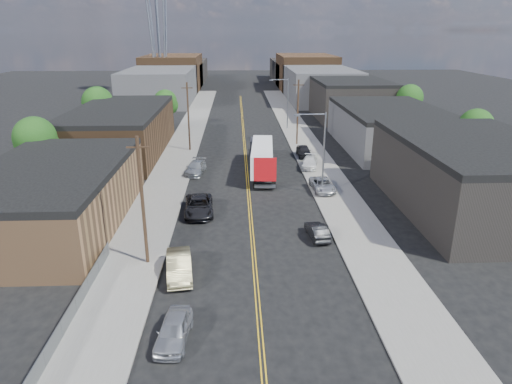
{
  "coord_description": "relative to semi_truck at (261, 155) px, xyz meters",
  "views": [
    {
      "loc": [
        -1.24,
        -21.57,
        16.95
      ],
      "look_at": [
        0.53,
        19.07,
        2.5
      ],
      "focal_mm": 32.0,
      "sensor_mm": 36.0,
      "label": 1
    }
  ],
  "objects": [
    {
      "name": "utility_pole_left_near",
      "position": [
        -10.06,
        -23.66,
        2.96
      ],
      "size": [
        1.6,
        0.26,
        10.0
      ],
      "color": "black",
      "rests_on": "ground"
    },
    {
      "name": "skyline_right_a",
      "position": [
        18.14,
        61.34,
        1.83
      ],
      "size": [
        16.0,
        30.0,
        8.0
      ],
      "primitive_type": "cube",
      "color": "#3D3D3F",
      "rests_on": "ground"
    },
    {
      "name": "sidewalk_left",
      "position": [
        -11.36,
        11.34,
        -2.1
      ],
      "size": [
        5.0,
        140.0,
        0.15
      ],
      "primitive_type": "cube",
      "color": "slate",
      "rests_on": "ground"
    },
    {
      "name": "car_right_lot_a",
      "position": [
        6.34,
        -7.82,
        -1.35
      ],
      "size": [
        2.53,
        4.99,
        1.35
      ],
      "primitive_type": "imported",
      "rotation": [
        0.0,
        0.0,
        0.06
      ],
      "color": "#B6B8BB",
      "rests_on": "sidewalk_right"
    },
    {
      "name": "warehouse_tan",
      "position": [
        -19.86,
        -15.66,
        0.63
      ],
      "size": [
        12.0,
        22.0,
        5.6
      ],
      "color": "brown",
      "rests_on": "ground"
    },
    {
      "name": "streetlight_near",
      "position": [
        5.74,
        -8.66,
        3.15
      ],
      "size": [
        3.39,
        0.25,
        9.0
      ],
      "color": "gray",
      "rests_on": "ground"
    },
    {
      "name": "chainlink_fence",
      "position": [
        -13.36,
        -30.16,
        -1.52
      ],
      "size": [
        0.05,
        16.0,
        1.22
      ],
      "color": "slate",
      "rests_on": "ground"
    },
    {
      "name": "skyline_left_c",
      "position": [
        -21.86,
        106.34,
        1.33
      ],
      "size": [
        16.0,
        40.0,
        7.0
      ],
      "primitive_type": "cube",
      "color": "black",
      "rests_on": "ground"
    },
    {
      "name": "skyline_left_a",
      "position": [
        -21.86,
        61.34,
        1.83
      ],
      "size": [
        16.0,
        30.0,
        8.0
      ],
      "primitive_type": "cube",
      "color": "#3D3D3F",
      "rests_on": "ground"
    },
    {
      "name": "industrial_right_b",
      "position": [
        20.14,
        12.34,
        0.88
      ],
      "size": [
        14.0,
        24.0,
        6.1
      ],
      "color": "#3D3D3F",
      "rests_on": "ground"
    },
    {
      "name": "tree_right_near",
      "position": [
        28.2,
        2.34,
        2.7
      ],
      "size": [
        4.6,
        4.48,
        7.44
      ],
      "color": "black",
      "rests_on": "ground"
    },
    {
      "name": "industrial_right_c",
      "position": [
        20.14,
        38.34,
        1.63
      ],
      "size": [
        14.0,
        22.0,
        7.6
      ],
      "color": "black",
      "rests_on": "ground"
    },
    {
      "name": "car_right_lot_b",
      "position": [
        6.34,
        1.3,
        -1.35
      ],
      "size": [
        2.78,
        4.9,
        1.34
      ],
      "primitive_type": "imported",
      "rotation": [
        0.0,
        0.0,
        -0.21
      ],
      "color": "silver",
      "rests_on": "sidewalk_right"
    },
    {
      "name": "car_left_d",
      "position": [
        -8.26,
        -0.3,
        -1.43
      ],
      "size": [
        2.75,
        5.38,
        1.49
      ],
      "primitive_type": "imported",
      "rotation": [
        0.0,
        0.0,
        -0.13
      ],
      "color": "#AAAEAF",
      "rests_on": "ground"
    },
    {
      "name": "car_left_c",
      "position": [
        -6.86,
        -13.64,
        -1.36
      ],
      "size": [
        3.12,
        6.05,
        1.63
      ],
      "primitive_type": "imported",
      "rotation": [
        0.0,
        0.0,
        0.07
      ],
      "color": "black",
      "rests_on": "ground"
    },
    {
      "name": "warehouse_brown",
      "position": [
        -19.86,
        10.34,
        1.13
      ],
      "size": [
        12.0,
        26.0,
        6.6
      ],
      "color": "#442E1B",
      "rests_on": "ground"
    },
    {
      "name": "utility_pole_left_far",
      "position": [
        -10.06,
        11.34,
        2.96
      ],
      "size": [
        1.6,
        0.26,
        10.0
      ],
      "color": "black",
      "rests_on": "ground"
    },
    {
      "name": "tree_left_near",
      "position": [
        -25.8,
        -3.66,
        3.0
      ],
      "size": [
        4.85,
        4.76,
        7.91
      ],
      "color": "black",
      "rests_on": "ground"
    },
    {
      "name": "skyline_left_b",
      "position": [
        -21.86,
        86.34,
        2.83
      ],
      "size": [
        16.0,
        26.0,
        10.0
      ],
      "primitive_type": "cube",
      "color": "#442E1B",
      "rests_on": "ground"
    },
    {
      "name": "car_ahead_truck",
      "position": [
        0.38,
        9.17,
        -1.48
      ],
      "size": [
        2.34,
        5.03,
        1.39
      ],
      "primitive_type": "imported",
      "rotation": [
        0.0,
        0.0,
        0.01
      ],
      "color": "black",
      "rests_on": "ground"
    },
    {
      "name": "semi_truck",
      "position": [
        0.0,
        0.0,
        0.0
      ],
      "size": [
        3.25,
        14.74,
        3.82
      ],
      "rotation": [
        0.0,
        0.0,
        -0.07
      ],
      "color": "silver",
      "rests_on": "ground"
    },
    {
      "name": "streetlight_far",
      "position": [
        5.74,
        26.34,
        3.15
      ],
      "size": [
        3.39,
        0.25,
        9.0
      ],
      "color": "gray",
      "rests_on": "ground"
    },
    {
      "name": "tree_left_mid",
      "position": [
        -25.8,
        21.34,
        3.31
      ],
      "size": [
        5.1,
        5.04,
        8.37
      ],
      "color": "black",
      "rests_on": "ground"
    },
    {
      "name": "centerline",
      "position": [
        -1.86,
        11.34,
        -2.17
      ],
      "size": [
        0.32,
        120.0,
        0.01
      ],
      "primitive_type": "cube",
      "color": "gold",
      "rests_on": "ground"
    },
    {
      "name": "tree_right_far",
      "position": [
        28.2,
        26.34,
        3.0
      ],
      "size": [
        4.85,
        4.76,
        7.91
      ],
      "color": "black",
      "rests_on": "ground"
    },
    {
      "name": "utility_pole_right",
      "position": [
        6.34,
        14.34,
        2.96
      ],
      "size": [
        1.6,
        0.26,
        10.0
      ],
      "color": "black",
      "rests_on": "ground"
    },
    {
      "name": "skyline_right_c",
      "position": [
        18.14,
        106.34,
        1.33
      ],
      "size": [
        16.0,
        40.0,
        7.0
      ],
      "primitive_type": "cube",
      "color": "black",
      "rests_on": "ground"
    },
    {
      "name": "car_right_lot_c",
      "position": [
        6.34,
        6.8,
        -1.26
      ],
      "size": [
        1.87,
        4.53,
        1.54
      ],
      "primitive_type": "imported",
      "rotation": [
        0.0,
        0.0,
        0.01
      ],
      "color": "black",
      "rests_on": "sidewalk_right"
    },
    {
      "name": "skyline_right_b",
      "position": [
        18.14,
        86.34,
        2.83
      ],
      "size": [
        16.0,
        26.0,
        10.0
      ],
      "primitive_type": "cube",
      "color": "#442E1B",
      "rests_on": "ground"
    },
    {
      "name": "car_right_oncoming",
      "position": [
        3.74,
        -19.63,
        -1.53
      ],
      "size": [
        1.78,
        4.02,
        1.28
      ],
      "primitive_type": "imported",
      "rotation": [
        0.0,
        0.0,
        3.25
      ],
      "color": "black",
      "rests_on": "ground"
    },
    {
      "name": "tree_left_far",
      "position": [
        -15.8,
        28.34,
        2.39
      ],
      "size": [
        4.35,
        4.2,
        6.97
      ],
      "color": "black",
      "rests_on": "ground"
    },
    {
      "name": "industrial_right_a",
      "position": [
        20.13,
        -13.66,
        1.38
      ],
      "size": [
        14.0,
        22.0,
        7.1
      ],
      "color": "black",
      "rests_on": "ground"
    },
    {
      "name": "car_left_a",
      "position": [
        -6.86,
        -33.06,
        -1.44
      ],
      "size": [
        2.11,
        4.44,
        1.47
      ],
      "primitive_type": "imported",
      "rotation": [
        0.0,
        0.0,
        -0.09
      ],
      "color": "#B8BABE",
      "rests_on": "ground"
    },
    {
      "name": "sidewalk_right",
      "position": [
        7.64,
        11.34,
        -2.1
      ],
      "size": [
        5.0,
        140.0,
        0.15
      ],
      "primitive_type": "cube",
      "color": "slate",
      "rests_on": "ground"
    },
    {
      "name": "ground",
      "position": [
        -1.86,
        26.34,
        -2.17
      ],
      "size": [
        260.0,
        260.0,
        0.0
      ],
      "primitive_type": "plane",
      "color": "black",
      "rests_on": "ground"
    },
    {
      "name": "car_left_b",
      "position": [
        -7.4,
        -25.66,
        -1.35
      ],
      "size": [
        2.43,
        5.21,
        1.65
      ],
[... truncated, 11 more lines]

